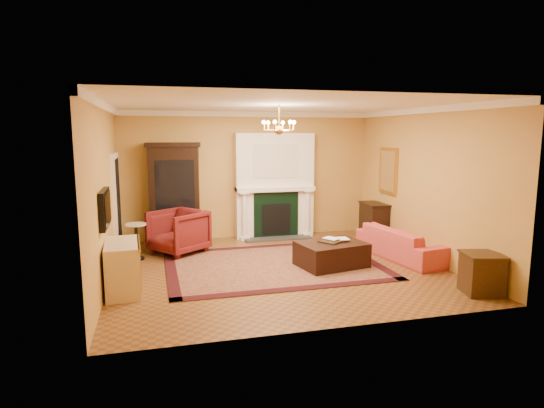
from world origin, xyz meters
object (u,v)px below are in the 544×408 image
object	(u,v)px
pedestal_table	(136,239)
coral_sofa	(403,238)
leather_ottoman	(331,254)
china_cabinet	(175,196)
end_table	(481,275)
console_table	(374,222)
commode	(123,267)
wingback_armchair	(178,230)

from	to	relation	value
pedestal_table	coral_sofa	size ratio (longest dim) A/B	0.34
pedestal_table	leather_ottoman	distance (m)	3.85
china_cabinet	end_table	size ratio (longest dim) A/B	3.56
pedestal_table	end_table	xyz separation A→B (m)	(5.31, -3.38, -0.12)
console_table	leather_ottoman	bearing A→B (deg)	-132.60
china_cabinet	coral_sofa	world-z (taller)	china_cabinet
end_table	leather_ottoman	size ratio (longest dim) A/B	0.51
china_cabinet	end_table	bearing A→B (deg)	-38.57
commode	console_table	bearing A→B (deg)	19.31
china_cabinet	leather_ottoman	xyz separation A→B (m)	(2.75, -2.65, -0.86)
coral_sofa	leather_ottoman	world-z (taller)	coral_sofa
china_cabinet	wingback_armchair	distance (m)	1.10
china_cabinet	leather_ottoman	distance (m)	3.91
wingback_armchair	commode	bearing A→B (deg)	-61.16
china_cabinet	console_table	size ratio (longest dim) A/B	2.59
commode	wingback_armchair	bearing A→B (deg)	62.88
pedestal_table	coral_sofa	distance (m)	5.34
commode	console_table	size ratio (longest dim) A/B	1.27
commode	console_table	xyz separation A→B (m)	(5.51, 2.27, 0.02)
commode	china_cabinet	bearing A→B (deg)	69.66
commode	coral_sofa	distance (m)	5.38
coral_sofa	leather_ottoman	distance (m)	1.65
console_table	wingback_armchair	bearing A→B (deg)	-176.79
wingback_armchair	commode	world-z (taller)	wingback_armchair
commode	coral_sofa	size ratio (longest dim) A/B	0.51
pedestal_table	console_table	xyz separation A→B (m)	(5.37, 0.38, -0.00)
china_cabinet	coral_sofa	bearing A→B (deg)	-21.85
pedestal_table	leather_ottoman	xyz separation A→B (m)	(3.58, -1.42, -0.18)
end_table	leather_ottoman	world-z (taller)	end_table
pedestal_table	leather_ottoman	size ratio (longest dim) A/B	0.61
wingback_armchair	coral_sofa	world-z (taller)	wingback_armchair
pedestal_table	coral_sofa	bearing A→B (deg)	-13.03
commode	coral_sofa	bearing A→B (deg)	4.21
end_table	leather_ottoman	distance (m)	2.61
console_table	china_cabinet	bearing A→B (deg)	171.64
coral_sofa	pedestal_table	bearing A→B (deg)	68.23
china_cabinet	commode	bearing A→B (deg)	-100.05
end_table	console_table	bearing A→B (deg)	89.09
pedestal_table	end_table	size ratio (longest dim) A/B	1.18
coral_sofa	china_cabinet	bearing A→B (deg)	52.20
china_cabinet	wingback_armchair	size ratio (longest dim) A/B	2.18
pedestal_table	wingback_armchair	bearing A→B (deg)	19.79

